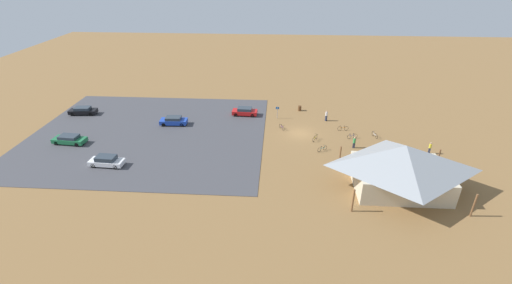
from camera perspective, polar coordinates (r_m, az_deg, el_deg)
name	(u,v)px	position (r m, az deg, el deg)	size (l,w,h in m)	color
ground	(300,133)	(55.67, 7.07, 1.38)	(160.00, 160.00, 0.00)	olive
parking_lot_asphalt	(149,133)	(57.78, -16.83, 1.39)	(35.85, 30.96, 0.05)	#424247
bike_pavilion	(402,165)	(44.14, 22.50, -3.40)	(12.83, 9.96, 5.70)	beige
trash_bin	(300,108)	(64.03, 7.04, 5.41)	(0.60, 0.60, 0.90)	brown
lot_sign	(277,111)	(60.07, 3.46, 5.04)	(0.56, 0.08, 2.20)	#99999E
bicycle_purple_trailside	(282,127)	(56.59, 4.17, 2.40)	(0.81, 1.51, 0.84)	black
bicycle_black_yard_center	(388,145)	(54.29, 20.44, -0.52)	(0.71, 1.65, 0.88)	black
bicycle_white_lone_east	(375,135)	(56.90, 18.57, 1.07)	(0.64, 1.54, 0.82)	black
bicycle_green_front_row	(375,149)	(52.64, 18.56, -1.08)	(0.66, 1.76, 0.89)	black
bicycle_orange_lone_west	(343,128)	(57.73, 13.82, 2.16)	(1.75, 0.48, 0.85)	black
bicycle_teal_yard_left	(322,149)	(50.94, 10.61, -1.08)	(1.43, 1.03, 0.80)	black
bicycle_yellow_near_sign	(315,138)	(53.68, 9.47, 0.63)	(0.84, 1.59, 0.89)	black
bicycle_blue_mid_cluster	(352,136)	(55.47, 15.23, 0.90)	(1.63, 0.64, 0.86)	black
car_blue_aisle_side	(174,121)	(59.38, -13.11, 3.36)	(4.41, 2.01, 1.38)	#1E42B2
car_red_mid_lot	(245,111)	(61.47, -1.82, 4.94)	(4.35, 1.98, 1.38)	red
car_green_front_row	(69,139)	(58.67, -27.81, 0.39)	(4.87, 2.23, 1.29)	#1E6B3D
car_black_near_entry	(83,111)	(68.74, -26.08, 4.55)	(4.72, 2.06, 1.34)	black
car_white_end_stall	(107,161)	(50.32, -22.91, -2.82)	(4.55, 1.96, 1.42)	white
visitor_crossing_yard	(430,148)	(54.73, 26.19, -0.85)	(0.36, 0.37, 1.76)	#2D3347
visitor_near_lot	(354,142)	(52.56, 15.52, -0.04)	(0.36, 0.36, 1.71)	#2D3347
visitor_at_bikes	(326,116)	(60.40, 11.25, 4.20)	(0.39, 0.40, 1.80)	#2D3347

